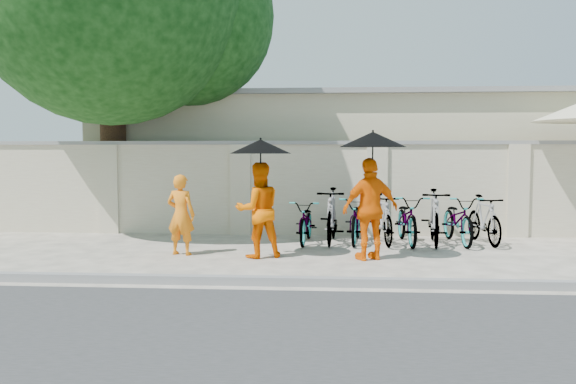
{
  "coord_description": "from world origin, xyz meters",
  "views": [
    {
      "loc": [
        0.9,
        -9.26,
        1.82
      ],
      "look_at": [
        0.2,
        0.97,
        1.1
      ],
      "focal_mm": 35.0,
      "sensor_mm": 36.0,
      "label": 1
    }
  ],
  "objects": [
    {
      "name": "ground",
      "position": [
        0.0,
        0.0,
        0.0
      ],
      "size": [
        80.0,
        80.0,
        0.0
      ],
      "primitive_type": "plane",
      "color": "beige"
    },
    {
      "name": "bike_1",
      "position": [
        1.01,
        1.95,
        0.56
      ],
      "size": [
        0.68,
        1.89,
        1.11
      ],
      "primitive_type": "imported",
      "rotation": [
        0.0,
        0.0,
        -0.08
      ],
      "color": "#8E91AA",
      "rests_on": "ground"
    },
    {
      "name": "bike_3",
      "position": [
        2.02,
        1.95,
        0.5
      ],
      "size": [
        0.67,
        1.72,
        1.01
      ],
      "primitive_type": "imported",
      "rotation": [
        0.0,
        0.0,
        0.12
      ],
      "color": "#8E91AA",
      "rests_on": "ground"
    },
    {
      "name": "monk_center",
      "position": [
        -0.27,
        0.36,
        0.83
      ],
      "size": [
        0.98,
        0.88,
        1.65
      ],
      "primitive_type": "imported",
      "rotation": [
        0.0,
        0.0,
        3.52
      ],
      "color": "#FF6800",
      "rests_on": "ground"
    },
    {
      "name": "bike_6",
      "position": [
        3.54,
        2.08,
        0.48
      ],
      "size": [
        0.77,
        1.88,
        0.97
      ],
      "primitive_type": "imported",
      "rotation": [
        0.0,
        0.0,
        0.07
      ],
      "color": "#8E91AA",
      "rests_on": "ground"
    },
    {
      "name": "monk_right",
      "position": [
        1.65,
        0.26,
        0.87
      ],
      "size": [
        1.1,
        0.8,
        1.74
      ],
      "primitive_type": "imported",
      "rotation": [
        0.0,
        0.0,
        3.56
      ],
      "color": "#FF6803",
      "rests_on": "ground"
    },
    {
      "name": "bike_5",
      "position": [
        3.03,
        1.9,
        0.55
      ],
      "size": [
        0.73,
        1.88,
        1.1
      ],
      "primitive_type": "imported",
      "rotation": [
        0.0,
        0.0,
        -0.12
      ],
      "color": "#8E91AA",
      "rests_on": "ground"
    },
    {
      "name": "bike_0",
      "position": [
        0.51,
        1.95,
        0.43
      ],
      "size": [
        0.7,
        1.69,
        0.87
      ],
      "primitive_type": "imported",
      "rotation": [
        0.0,
        0.0,
        -0.07
      ],
      "color": "#8E91AA",
      "rests_on": "ground"
    },
    {
      "name": "compound_wall",
      "position": [
        1.0,
        3.2,
        1.0
      ],
      "size": [
        20.0,
        0.3,
        2.0
      ],
      "primitive_type": "cube",
      "color": "beige",
      "rests_on": "ground"
    },
    {
      "name": "parasol_center",
      "position": [
        -0.22,
        0.28,
        1.92
      ],
      "size": [
        1.06,
        1.06,
        1.11
      ],
      "color": "black",
      "rests_on": "ground"
    },
    {
      "name": "shade_tree",
      "position": [
        -3.66,
        2.97,
        5.1
      ],
      "size": [
        6.7,
        6.2,
        8.2
      ],
      "color": "brown",
      "rests_on": "ground"
    },
    {
      "name": "monk_left",
      "position": [
        -1.68,
        0.5,
        0.72
      ],
      "size": [
        0.59,
        0.45,
        1.44
      ],
      "primitive_type": "imported",
      "rotation": [
        0.0,
        0.0,
        2.92
      ],
      "color": "orange",
      "rests_on": "ground"
    },
    {
      "name": "building_behind",
      "position": [
        2.0,
        7.0,
        1.6
      ],
      "size": [
        14.0,
        6.0,
        3.2
      ],
      "primitive_type": "cube",
      "color": "beige",
      "rests_on": "ground"
    },
    {
      "name": "bike_2",
      "position": [
        1.52,
        2.08,
        0.47
      ],
      "size": [
        0.82,
        1.84,
        0.94
      ],
      "primitive_type": "imported",
      "rotation": [
        0.0,
        0.0,
        -0.11
      ],
      "color": "#8E91AA",
      "rests_on": "ground"
    },
    {
      "name": "kerb",
      "position": [
        0.0,
        -1.7,
        0.06
      ],
      "size": [
        40.0,
        0.16,
        0.12
      ],
      "primitive_type": "cube",
      "color": "gray",
      "rests_on": "ground"
    },
    {
      "name": "bike_4",
      "position": [
        2.53,
        2.02,
        0.49
      ],
      "size": [
        0.72,
        1.88,
        0.98
      ],
      "primitive_type": "imported",
      "rotation": [
        0.0,
        0.0,
        0.04
      ],
      "color": "#8E91AA",
      "rests_on": "ground"
    },
    {
      "name": "parasol_right",
      "position": [
        1.67,
        0.18,
        2.04
      ],
      "size": [
        1.11,
        1.11,
        1.18
      ],
      "color": "black",
      "rests_on": "ground"
    },
    {
      "name": "bike_7",
      "position": [
        4.04,
        2.09,
        0.49
      ],
      "size": [
        0.66,
        1.67,
        0.98
      ],
      "primitive_type": "imported",
      "rotation": [
        0.0,
        0.0,
        0.13
      ],
      "color": "#8E91AA",
      "rests_on": "ground"
    }
  ]
}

